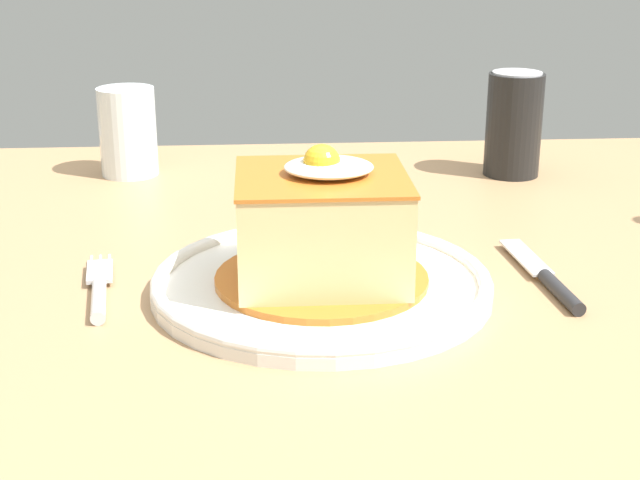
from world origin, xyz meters
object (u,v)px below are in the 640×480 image
Objects in this scene: fork at (99,290)px; soda_can at (514,124)px; knife at (550,281)px; drinking_glass at (128,138)px; main_plate at (322,283)px.

soda_can is at bearing 38.41° from fork.
knife is 0.56m from drinking_glass.
fork is at bearing 179.15° from knife.
drinking_glass is (-0.46, 0.03, -0.02)m from soda_can.
fork is at bearing -87.02° from drinking_glass.
fork is (-0.19, 0.00, -0.00)m from main_plate.
soda_can is 0.46m from drinking_glass.
drinking_glass reaches higher than fork.
soda_can reaches higher than fork.
knife is 0.36m from soda_can.
knife is (0.20, -0.00, -0.00)m from main_plate.
knife is 1.58× the size of drinking_glass.
main_plate is 0.44m from soda_can.
soda_can is at bearing -4.02° from drinking_glass.
soda_can is (0.06, 0.35, 0.06)m from knife.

